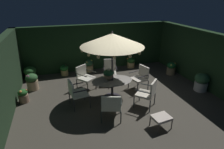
# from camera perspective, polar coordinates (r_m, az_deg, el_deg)

# --- Properties ---
(ground_plane) EXTENTS (7.96, 7.07, 0.02)m
(ground_plane) POSITION_cam_1_polar(r_m,az_deg,el_deg) (7.29, 2.00, -7.10)
(ground_plane) COLOR #423D34
(hedge_backdrop_rear) EXTENTS (7.96, 0.30, 2.32)m
(hedge_backdrop_rear) POSITION_cam_1_polar(r_m,az_deg,el_deg) (9.87, -4.51, 8.40)
(hedge_backdrop_rear) COLOR #193219
(hedge_backdrop_rear) RESTS_ON ground_plane
(hedge_backdrop_left) EXTENTS (0.30, 7.07, 2.32)m
(hedge_backdrop_left) POSITION_cam_1_polar(r_m,az_deg,el_deg) (6.65, -30.78, -2.39)
(hedge_backdrop_left) COLOR #1D311D
(hedge_backdrop_left) RESTS_ON ground_plane
(hedge_backdrop_right) EXTENTS (0.30, 7.07, 2.32)m
(hedge_backdrop_right) POSITION_cam_1_polar(r_m,az_deg,el_deg) (8.77, 26.50, 4.11)
(hedge_backdrop_right) COLOR #1C351C
(hedge_backdrop_right) RESTS_ON ground_plane
(patio_dining_table) EXTENTS (1.53, 1.05, 0.74)m
(patio_dining_table) POSITION_cam_1_polar(r_m,az_deg,el_deg) (7.03, 0.05, -3.10)
(patio_dining_table) COLOR #2E2B34
(patio_dining_table) RESTS_ON ground_plane
(patio_umbrella) EXTENTS (2.22, 2.22, 2.54)m
(patio_umbrella) POSITION_cam_1_polar(r_m,az_deg,el_deg) (6.46, 0.06, 10.47)
(patio_umbrella) COLOR #302D33
(patio_umbrella) RESTS_ON ground_plane
(centerpiece_planter) EXTENTS (0.38, 0.38, 0.45)m
(centerpiece_planter) POSITION_cam_1_polar(r_m,az_deg,el_deg) (6.86, -1.01, 0.26)
(centerpiece_planter) COLOR olive
(centerpiece_planter) RESTS_ON patio_dining_table
(patio_chair_north) EXTENTS (0.70, 0.72, 1.05)m
(patio_chair_north) POSITION_cam_1_polar(r_m,az_deg,el_deg) (8.29, -0.60, 1.42)
(patio_chair_north) COLOR #2C2B30
(patio_chair_north) RESTS_ON ground_plane
(patio_chair_northeast) EXTENTS (0.86, 0.87, 0.97)m
(patio_chair_northeast) POSITION_cam_1_polar(r_m,az_deg,el_deg) (7.83, -8.32, -0.37)
(patio_chair_northeast) COLOR #2F322B
(patio_chair_northeast) RESTS_ON ground_plane
(patio_chair_east) EXTENTS (0.68, 0.72, 0.99)m
(patio_chair_east) POSITION_cam_1_polar(r_m,az_deg,el_deg) (6.58, -10.90, -5.15)
(patio_chair_east) COLOR #322F35
(patio_chair_east) RESTS_ON ground_plane
(patio_chair_southeast) EXTENTS (0.79, 0.77, 0.93)m
(patio_chair_southeast) POSITION_cam_1_polar(r_m,az_deg,el_deg) (5.82, -0.25, -9.26)
(patio_chair_southeast) COLOR #29322F
(patio_chair_southeast) RESTS_ON ground_plane
(patio_chair_south) EXTENTS (0.84, 0.84, 1.03)m
(patio_chair_south) POSITION_cam_1_polar(r_m,az_deg,el_deg) (6.54, 10.97, -5.30)
(patio_chair_south) COLOR #293035
(patio_chair_south) RESTS_ON ground_plane
(patio_chair_southwest) EXTENTS (0.73, 0.75, 0.98)m
(patio_chair_southwest) POSITION_cam_1_polar(r_m,az_deg,el_deg) (7.79, 8.69, -0.50)
(patio_chair_southwest) COLOR #292A2E
(patio_chair_southwest) RESTS_ON ground_plane
(ottoman_footrest) EXTENTS (0.57, 0.48, 0.39)m
(ottoman_footrest) POSITION_cam_1_polar(r_m,az_deg,el_deg) (5.80, 14.82, -12.68)
(ottoman_footrest) COLOR #322C2F
(ottoman_footrest) RESTS_ON ground_plane
(potted_plant_front_corner) EXTENTS (0.57, 0.57, 0.74)m
(potted_plant_front_corner) POSITION_cam_1_polar(r_m,az_deg,el_deg) (8.46, 25.61, -1.99)
(potted_plant_front_corner) COLOR silver
(potted_plant_front_corner) RESTS_ON ground_plane
(potted_plant_left_far) EXTENTS (0.42, 0.42, 0.61)m
(potted_plant_left_far) POSITION_cam_1_polar(r_m,az_deg,el_deg) (9.69, 17.58, 1.81)
(potted_plant_left_far) COLOR #877453
(potted_plant_left_far) RESTS_ON ground_plane
(potted_plant_back_right) EXTENTS (0.48, 0.48, 0.59)m
(potted_plant_back_right) POSITION_cam_1_polar(r_m,az_deg,el_deg) (9.73, -7.18, 2.73)
(potted_plant_back_right) COLOR tan
(potted_plant_back_right) RESTS_ON ground_plane
(potted_plant_left_near) EXTENTS (0.48, 0.48, 0.70)m
(potted_plant_left_near) POSITION_cam_1_polar(r_m,az_deg,el_deg) (8.39, -23.19, -1.93)
(potted_plant_left_near) COLOR tan
(potted_plant_left_near) RESTS_ON ground_plane
(potted_plant_back_left) EXTENTS (0.40, 0.40, 0.51)m
(potted_plant_back_left) POSITION_cam_1_polar(r_m,az_deg,el_deg) (9.43, -14.33, 1.37)
(potted_plant_back_left) COLOR tan
(potted_plant_back_left) RESTS_ON ground_plane
(potted_plant_back_center) EXTENTS (0.49, 0.48, 0.59)m
(potted_plant_back_center) POSITION_cam_1_polar(r_m,az_deg,el_deg) (10.20, 5.79, 3.92)
(potted_plant_back_center) COLOR tan
(potted_plant_back_center) RESTS_ON ground_plane
(potted_plant_right_near) EXTENTS (0.57, 0.57, 0.62)m
(potted_plant_right_near) POSITION_cam_1_polar(r_m,az_deg,el_deg) (9.47, -23.66, 0.56)
(potted_plant_right_near) COLOR tan
(potted_plant_right_near) RESTS_ON ground_plane
(potted_plant_right_far) EXTENTS (0.35, 0.35, 0.53)m
(potted_plant_right_far) POSITION_cam_1_polar(r_m,az_deg,el_deg) (7.60, -25.44, -5.85)
(potted_plant_right_far) COLOR #836450
(potted_plant_right_far) RESTS_ON ground_plane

